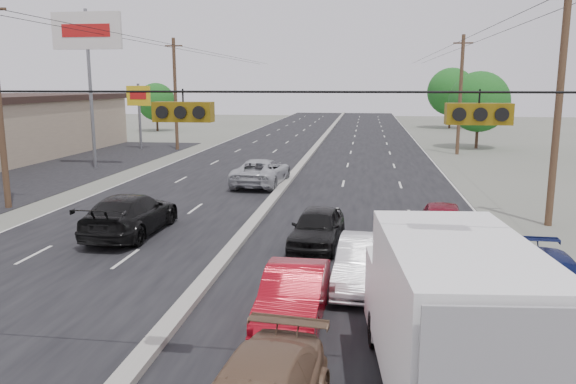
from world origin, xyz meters
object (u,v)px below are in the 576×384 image
Objects in this scene: pole_sign_far at (139,101)px; queue_car_d at (550,285)px; tree_right_mid at (479,102)px; utility_pole_right_c at (460,94)px; pole_sign_billboard at (87,41)px; queue_car_a at (317,228)px; queue_car_e at (442,223)px; box_truck at (446,319)px; tree_right_far at (451,92)px; red_sedan at (294,296)px; oncoming_far at (261,172)px; oncoming_near at (131,215)px; tree_left_far at (156,102)px; utility_pole_right_b at (559,105)px; utility_pole_left_c at (175,94)px; queue_car_b at (365,263)px.

pole_sign_far reaches higher than queue_car_d.
utility_pole_right_c is at bearing -116.57° from tree_right_mid.
pole_sign_billboard is 12.89m from pole_sign_far.
queue_car_e is at bearing 20.86° from queue_car_a.
tree_right_mid reaches higher than box_truck.
queue_car_a is at bearing -107.79° from utility_pole_right_c.
tree_right_mid is 40.21m from queue_car_d.
pole_sign_billboard reaches higher than tree_right_far.
tree_right_far is at bearing 79.83° from red_sedan.
tree_right_far is 50.50m from oncoming_far.
utility_pole_right_c reaches higher than pole_sign_far.
queue_car_d is at bearing -67.35° from queue_car_e.
utility_pole_right_c is at bearing 23.96° from pole_sign_billboard.
queue_car_a is 0.75× the size of oncoming_near.
oncoming_near is (-10.75, 10.76, -0.89)m from box_truck.
tree_left_far is 1.07× the size of oncoming_far.
utility_pole_right_b is 11.02m from queue_car_d.
utility_pole_right_b is 16.50m from oncoming_far.
box_truck reaches higher than queue_car_e.
utility_pole_right_c is at bearing 0.00° from pole_sign_far.
oncoming_far is at bearing -49.72° from pole_sign_far.
tree_right_mid is at bearing 10.30° from utility_pole_left_c.
tree_left_far is 1.43× the size of queue_car_e.
utility_pole_right_c is 29.01m from queue_car_e.
pole_sign_far is 39.59m from queue_car_b.
red_sedan is (-9.50, -36.38, -4.40)m from utility_pole_right_c.
box_truck reaches higher than queue_car_a.
pole_sign_billboard reaches higher than queue_car_b.
tree_left_far is 51.99m from oncoming_near.
pole_sign_billboard is 1.93× the size of oncoming_far.
tree_right_mid is 27.85m from oncoming_far.
pole_sign_billboard is at bearing 121.44° from box_truck.
pole_sign_far is 43.87m from tree_right_far.
tree_left_far is 0.86× the size of tree_right_mid.
box_truck is 1.19× the size of oncoming_far.
tree_right_far reaches higher than queue_car_e.
box_truck is 1.59× the size of queue_car_a.
queue_car_e is 0.75× the size of oncoming_near.
pole_sign_far reaches higher than queue_car_a.
tree_right_far reaches higher than tree_right_mid.
pole_sign_billboard is 26.12m from queue_car_a.
tree_left_far reaches higher than oncoming_far.
box_truck is (22.22, -39.64, -2.69)m from pole_sign_far.
pole_sign_billboard is at bearing -156.04° from utility_pole_right_c.
utility_pole_right_b reaches higher than queue_car_a.
utility_pole_left_c is at bearing -53.33° from oncoming_far.
red_sedan is 1.00× the size of queue_car_e.
box_truck reaches higher than oncoming_far.
tree_right_far is (32.00, 30.00, 0.55)m from pole_sign_far.
queue_car_e is (-4.84, -3.26, -4.38)m from utility_pole_right_b.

